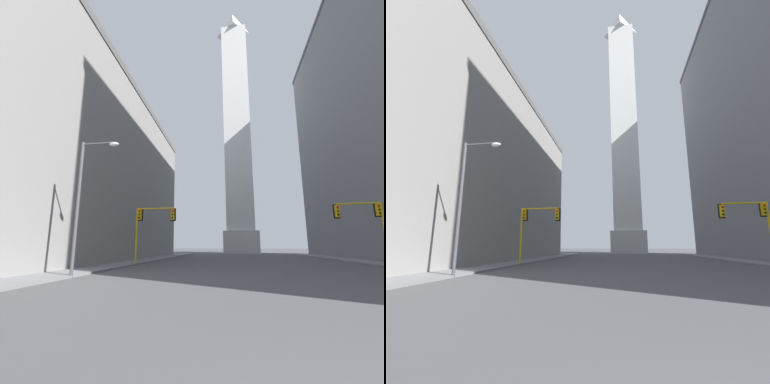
% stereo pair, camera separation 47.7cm
% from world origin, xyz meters
% --- Properties ---
extents(sidewalk_left, '(5.00, 78.74, 0.15)m').
position_xyz_m(sidewalk_left, '(-14.05, 23.62, 0.07)').
color(sidewalk_left, slate).
rests_on(sidewalk_left, ground_plane).
extents(building_left, '(21.45, 49.17, 23.65)m').
position_xyz_m(building_left, '(-25.14, 29.09, 11.83)').
color(building_left, gray).
rests_on(building_left, ground_plane).
extents(obelisk, '(8.57, 8.57, 71.34)m').
position_xyz_m(obelisk, '(0.00, 65.62, 34.31)').
color(obelisk, silver).
rests_on(obelisk, ground_plane).
extents(traffic_light_mid_left, '(4.30, 0.50, 5.78)m').
position_xyz_m(traffic_light_mid_left, '(-10.43, 24.42, 4.38)').
color(traffic_light_mid_left, yellow).
rests_on(traffic_light_mid_left, ground_plane).
extents(traffic_light_mid_right, '(4.24, 0.51, 5.77)m').
position_xyz_m(traffic_light_mid_right, '(9.97, 24.18, 4.37)').
color(traffic_light_mid_right, yellow).
rests_on(traffic_light_mid_right, ground_plane).
extents(street_lamp, '(2.61, 0.36, 8.61)m').
position_xyz_m(street_lamp, '(-11.26, 13.66, 5.22)').
color(street_lamp, '#4C4C51').
rests_on(street_lamp, ground_plane).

